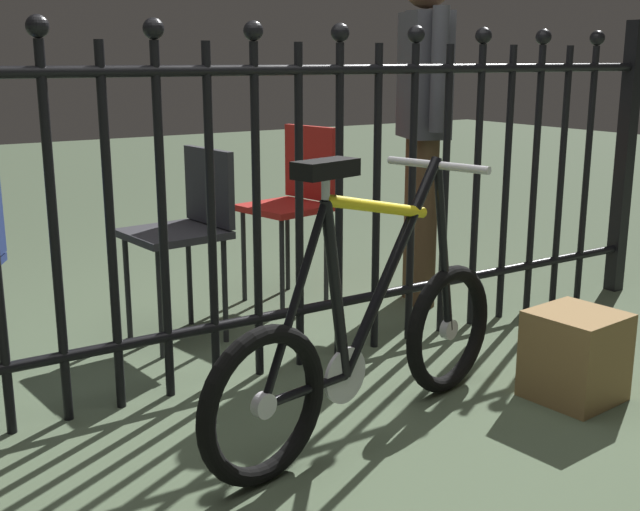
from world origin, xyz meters
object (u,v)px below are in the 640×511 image
bicycle (368,344)px  chair_charcoal (188,222)px  chair_red (296,194)px  person_visitor (424,105)px  display_crate (575,356)px

bicycle → chair_charcoal: bearing=94.6°
chair_red → chair_charcoal: (-0.68, -0.25, -0.02)m
bicycle → chair_charcoal: bicycle is taller
chair_charcoal → person_visitor: 1.25m
display_crate → bicycle: bearing=165.9°
chair_charcoal → display_crate: chair_charcoal is taller
bicycle → display_crate: bicycle is taller
bicycle → chair_charcoal: (-0.09, 1.15, 0.21)m
bicycle → chair_charcoal: size_ratio=1.66×
chair_charcoal → display_crate: bearing=-57.3°
chair_charcoal → person_visitor: (1.16, -0.13, 0.46)m
chair_red → display_crate: 1.64m
bicycle → person_visitor: person_visitor is taller
chair_red → chair_charcoal: 0.73m
chair_red → chair_charcoal: size_ratio=1.06×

